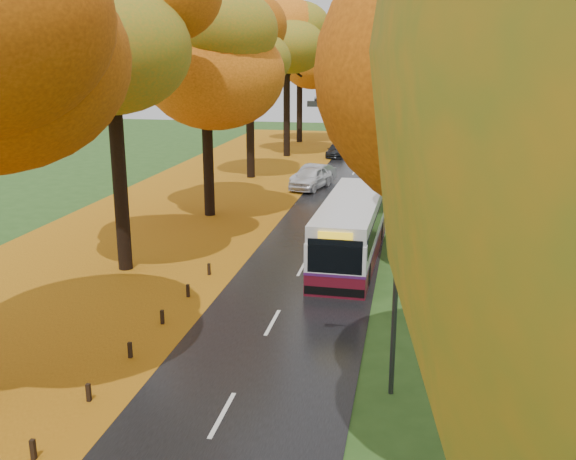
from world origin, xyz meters
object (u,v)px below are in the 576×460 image
(streetlamp_far, at_px, (409,104))
(streetlamp_mid, at_px, (405,131))
(car_dark, at_px, (337,150))
(bus, at_px, (351,228))
(car_silver, at_px, (313,176))
(streetlamp_near, at_px, (388,227))
(car_white, at_px, (311,178))

(streetlamp_far, bearing_deg, streetlamp_mid, -90.00)
(streetlamp_far, distance_m, car_dark, 7.83)
(bus, height_order, car_dark, bus)
(streetlamp_far, height_order, car_silver, streetlamp_far)
(streetlamp_near, relative_size, car_silver, 1.81)
(bus, xyz_separation_m, car_silver, (-4.25, 16.22, -0.70))
(streetlamp_mid, height_order, streetlamp_far, same)
(car_white, xyz_separation_m, car_dark, (0.01, 14.79, -0.20))
(streetlamp_near, distance_m, car_silver, 29.00)
(bus, bearing_deg, streetlamp_near, -78.96)
(streetlamp_mid, xyz_separation_m, car_white, (-6.30, 5.00, -3.91))
(streetlamp_near, relative_size, bus, 0.77)
(streetlamp_near, xyz_separation_m, bus, (-2.03, 11.81, -3.24))
(streetlamp_mid, distance_m, car_dark, 21.17)
(streetlamp_mid, relative_size, car_white, 1.79)
(streetlamp_near, distance_m, streetlamp_mid, 22.00)
(bus, distance_m, car_white, 15.79)
(car_silver, relative_size, car_dark, 1.14)
(car_white, distance_m, car_dark, 14.79)
(car_white, bearing_deg, streetlamp_near, -63.76)
(car_white, bearing_deg, bus, -61.18)
(car_silver, xyz_separation_m, car_dark, (-0.01, 13.76, -0.17))
(car_silver, bearing_deg, car_white, -72.48)
(streetlamp_near, height_order, car_silver, streetlamp_near)
(streetlamp_mid, bearing_deg, streetlamp_near, -90.00)
(car_silver, bearing_deg, streetlamp_near, -58.88)
(bus, bearing_deg, car_dark, 99.38)
(streetlamp_near, distance_m, car_white, 28.00)
(streetlamp_far, bearing_deg, streetlamp_near, -90.00)
(streetlamp_near, relative_size, streetlamp_far, 1.00)
(streetlamp_near, height_order, car_white, streetlamp_near)
(car_white, distance_m, car_silver, 1.04)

